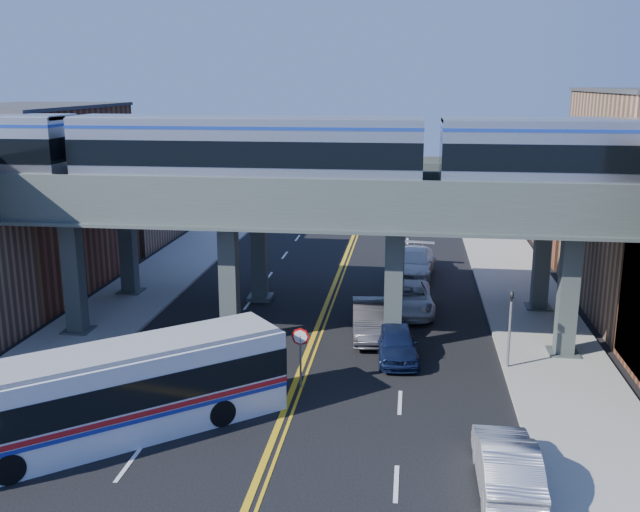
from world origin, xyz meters
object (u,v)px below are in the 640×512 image
object	(u,v)px
transit_bus	(118,394)
car_lane_c	(409,298)
transit_train	(247,152)
car_lane_b	(371,319)
traffic_signal	(510,321)
car_lane_d	(414,263)
stop_sign	(300,348)
car_parked_curb	(507,464)
car_lane_a	(397,343)

from	to	relation	value
transit_bus	car_lane_c	distance (m)	18.95
transit_train	car_lane_b	distance (m)	10.44
traffic_signal	transit_bus	distance (m)	16.85
transit_train	car_lane_b	xyz separation A→B (m)	(5.84, 1.58, -8.50)
car_lane_b	car_lane_c	world-z (taller)	car_lane_b
car_lane_d	car_lane_c	bearing A→B (deg)	-85.68
transit_train	car_lane_c	bearing A→B (deg)	37.08
transit_train	car_lane_d	world-z (taller)	transit_train
transit_train	car_lane_b	bearing A→B (deg)	15.15
stop_sign	car_lane_d	xyz separation A→B (m)	(4.70, 18.29, -0.85)
traffic_signal	car_parked_curb	distance (m)	9.98
transit_train	transit_bus	xyz separation A→B (m)	(-2.62, -10.07, -7.74)
car_lane_d	car_parked_curb	bearing A→B (deg)	-76.98
transit_bus	car_lane_c	size ratio (longest dim) A/B	1.99
transit_train	traffic_signal	xyz separation A→B (m)	(12.15, -2.00, -7.09)
car_lane_d	stop_sign	bearing A→B (deg)	-98.09
transit_train	transit_bus	world-z (taller)	transit_train
stop_sign	car_lane_c	distance (m)	11.73
stop_sign	car_lane_b	world-z (taller)	stop_sign
car_lane_b	car_lane_c	distance (m)	4.62
stop_sign	car_parked_curb	bearing A→B (deg)	-41.64
traffic_signal	car_lane_a	size ratio (longest dim) A/B	0.90
transit_train	transit_bus	distance (m)	12.97
transit_bus	car_lane_b	distance (m)	14.42
transit_train	car_lane_c	world-z (taller)	transit_train
traffic_signal	car_lane_b	xyz separation A→B (m)	(-6.31, 3.58, -1.42)
traffic_signal	car_parked_curb	xyz separation A→B (m)	(-1.26, -9.80, -1.46)
traffic_signal	car_lane_c	size ratio (longest dim) A/B	0.72
car_parked_curb	transit_train	bearing A→B (deg)	-47.69
car_lane_d	car_parked_curb	distance (m)	25.25
traffic_signal	transit_bus	size ratio (longest dim) A/B	0.36
car_lane_d	transit_train	bearing A→B (deg)	-114.57
stop_sign	traffic_signal	size ratio (longest dim) A/B	0.64
car_lane_b	car_parked_curb	bearing A→B (deg)	-75.12
transit_train	traffic_signal	size ratio (longest dim) A/B	12.26
transit_bus	stop_sign	bearing A→B (deg)	1.24
stop_sign	car_lane_b	distance (m)	7.13
transit_train	car_lane_d	xyz separation A→B (m)	(7.95, 13.29, -8.48)
car_lane_c	car_lane_d	distance (m)	7.48
car_lane_a	car_parked_curb	size ratio (longest dim) A/B	0.89
transit_bus	car_lane_d	world-z (taller)	transit_bus
car_lane_b	car_parked_curb	world-z (taller)	car_lane_b
transit_train	car_parked_curb	distance (m)	18.19
car_lane_c	transit_train	bearing A→B (deg)	-146.11
car_lane_a	car_lane_c	world-z (taller)	car_lane_c
traffic_signal	car_lane_a	world-z (taller)	traffic_signal
traffic_signal	car_parked_curb	world-z (taller)	traffic_signal
car_parked_curb	stop_sign	bearing A→B (deg)	-42.06
traffic_signal	car_lane_d	distance (m)	15.91
transit_train	car_lane_c	distance (m)	12.92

